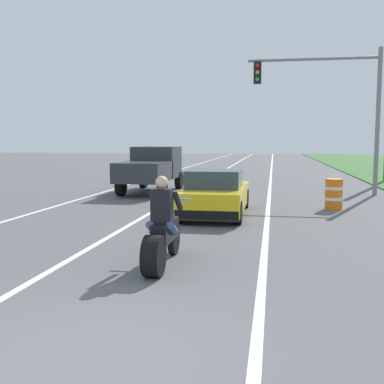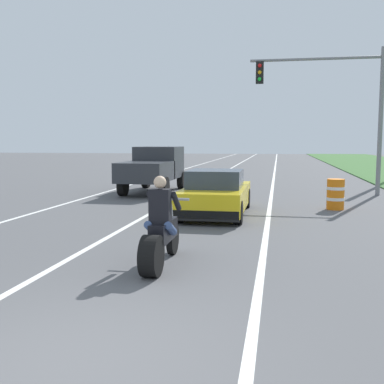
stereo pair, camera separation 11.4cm
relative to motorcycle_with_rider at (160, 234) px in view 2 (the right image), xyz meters
name	(u,v)px [view 2 (the right image)]	position (x,y,z in m)	size (l,w,h in m)	color
ground_plane	(63,367)	(-0.04, -3.70, -0.59)	(160.00, 160.00, 0.00)	#565659
lane_stripe_left_solid	(139,182)	(-5.44, 16.30, -0.59)	(0.14, 120.00, 0.01)	white
lane_stripe_right_solid	(273,185)	(1.76, 16.30, -0.59)	(0.14, 120.00, 0.01)	white
lane_stripe_centre_dashed	(204,183)	(-1.84, 16.30, -0.59)	(0.14, 120.00, 0.01)	white
motorcycle_with_rider	(160,234)	(0.00, 0.00, 0.00)	(0.70, 2.21, 1.62)	black
sports_car_yellow	(216,194)	(0.18, 6.01, 0.04)	(1.84, 4.30, 1.37)	yellow
pickup_truck_left_lane_dark_grey	(154,167)	(-3.35, 11.79, 0.51)	(2.02, 4.80, 1.98)	#2D3035
traffic_light_mast_near	(338,97)	(4.37, 12.31, 3.46)	(5.40, 0.34, 6.00)	gray
construction_barrel_nearest	(335,194)	(3.87, 7.81, -0.09)	(0.58, 0.58, 1.00)	orange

